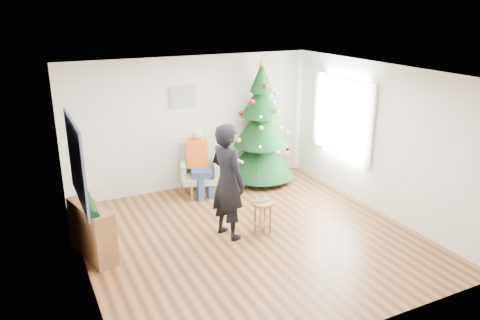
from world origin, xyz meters
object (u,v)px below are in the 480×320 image
christmas_tree (261,128)px  stool (263,217)px  standing_man (228,182)px  console (92,231)px  armchair (200,176)px

christmas_tree → stool: 2.50m
christmas_tree → standing_man: size_ratio=1.37×
standing_man → console: (-2.03, 0.29, -0.52)m
armchair → christmas_tree: bearing=22.0°
stool → console: bearing=170.2°
stool → standing_man: 0.86m
stool → standing_man: (-0.54, 0.15, 0.65)m
stool → armchair: 2.01m
christmas_tree → standing_man: 2.53m
standing_man → christmas_tree: bearing=-56.9°
christmas_tree → standing_man: christmas_tree is taller
christmas_tree → console: (-3.66, -1.63, -0.74)m
armchair → console: (-2.28, -1.54, 0.04)m
christmas_tree → standing_man: (-1.63, -1.93, -0.22)m
christmas_tree → stool: size_ratio=4.71×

